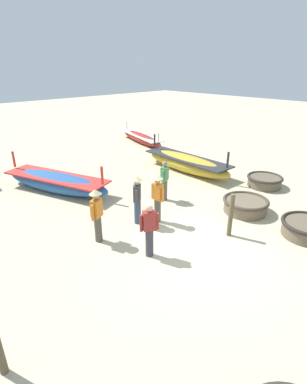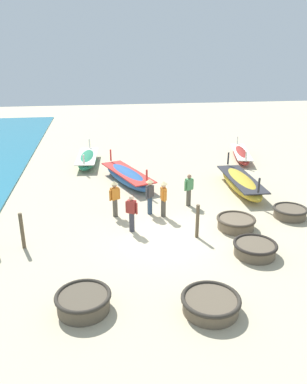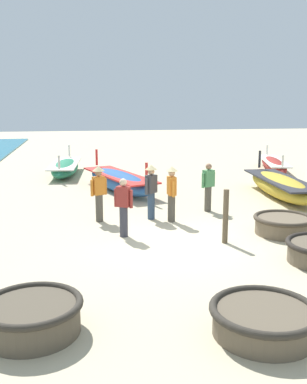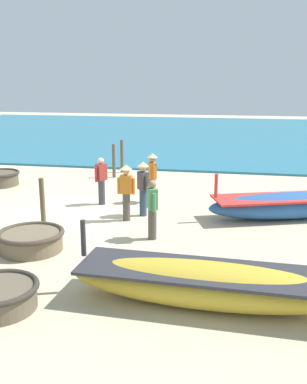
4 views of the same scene
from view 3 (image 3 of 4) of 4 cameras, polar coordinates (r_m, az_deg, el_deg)
name	(u,v)px [view 3 (image 3 of 4)]	position (r m, az deg, el deg)	size (l,w,h in m)	color
ground_plane	(174,241)	(11.71, 2.67, -6.18)	(80.00, 80.00, 0.00)	#C6B793
coracle_center	(283,224)	(12.69, 16.16, -3.93)	(1.62, 1.62, 0.50)	brown
coracle_nearest	(32,316)	(7.51, -15.17, -14.91)	(1.61, 1.61, 0.54)	brown
coracle_front_right	(264,319)	(7.44, 13.82, -15.39)	(1.71, 1.71, 0.48)	brown
long_boat_blue_hull	(119,181)	(17.82, -4.40, 1.44)	(2.85, 5.19, 1.42)	#285693
long_boat_red_hull	(274,164)	(23.64, 15.01, 3.42)	(2.10, 5.03, 1.07)	maroon
long_boat_green_hull	(65,168)	(21.92, -11.16, 3.06)	(1.53, 4.70, 1.21)	#237551
long_boat_ochre_hull	(281,186)	(17.31, 15.85, 0.73)	(1.48, 5.17, 1.46)	gold
fisherman_with_hat	(172,190)	(13.23, 2.31, 0.23)	(0.36, 0.53, 1.67)	#4C473D
fisherman_standing_right	(124,206)	(11.85, -3.83, -1.78)	(0.47, 0.36, 1.57)	#383842
fisherman_by_coracle	(151,188)	(13.50, -0.30, 0.48)	(0.41, 0.39, 1.67)	#2D425B
fisherman_standing_left	(99,190)	(13.34, -6.96, 0.25)	(0.49, 0.36, 1.67)	#4C473D
fisherman_hauling	(208,186)	(14.59, 6.96, 0.76)	(0.49, 0.34, 1.57)	#4C473D
mooring_post_mid_beach	(226,216)	(11.48, 9.14, -3.08)	(0.14, 0.14, 1.39)	brown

